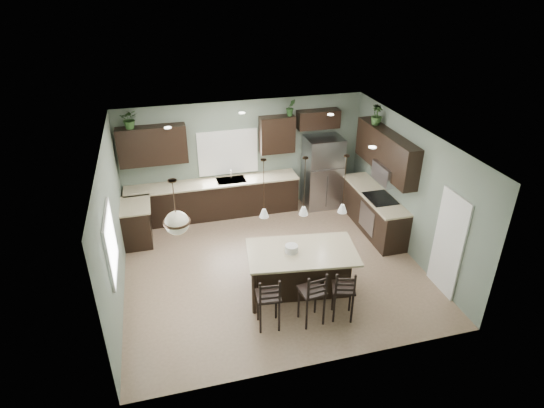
{
  "coord_description": "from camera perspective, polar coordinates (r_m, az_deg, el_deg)",
  "views": [
    {
      "loc": [
        -2.0,
        -7.57,
        5.63
      ],
      "look_at": [
        0.1,
        0.4,
        1.25
      ],
      "focal_mm": 30.0,
      "sensor_mm": 36.0,
      "label": 1
    }
  ],
  "objects": [
    {
      "name": "ground",
      "position": [
        9.65,
        0.03,
        -7.73
      ],
      "size": [
        6.0,
        6.0,
        0.0
      ],
      "primitive_type": "plane",
      "color": "#9E8466",
      "rests_on": "ground"
    },
    {
      "name": "pantry_door",
      "position": [
        9.07,
        21.24,
        -4.7
      ],
      "size": [
        0.04,
        0.82,
        2.04
      ],
      "primitive_type": "cube",
      "color": "white",
      "rests_on": "ground"
    },
    {
      "name": "window_back",
      "position": [
        11.2,
        -5.56,
        6.48
      ],
      "size": [
        1.35,
        0.02,
        1.0
      ],
      "primitive_type": "cube",
      "color": "white",
      "rests_on": "room_shell"
    },
    {
      "name": "window_left",
      "position": [
        7.97,
        -19.69,
        -4.67
      ],
      "size": [
        0.02,
        1.1,
        1.0
      ],
      "primitive_type": "cube",
      "color": "white",
      "rests_on": "room_shell"
    },
    {
      "name": "left_return_cabs",
      "position": [
        10.65,
        -16.6,
        -2.43
      ],
      "size": [
        0.6,
        0.9,
        0.9
      ],
      "primitive_type": "cube",
      "color": "black",
      "rests_on": "ground"
    },
    {
      "name": "left_return_countertop",
      "position": [
        10.42,
        -16.84,
        -0.19
      ],
      "size": [
        0.66,
        0.96,
        0.04
      ],
      "primitive_type": "cube",
      "color": "#C3B293",
      "rests_on": "left_return_cabs"
    },
    {
      "name": "back_lower_cabs",
      "position": [
        11.34,
        -7.3,
        0.56
      ],
      "size": [
        4.2,
        0.6,
        0.9
      ],
      "primitive_type": "cube",
      "color": "black",
      "rests_on": "ground"
    },
    {
      "name": "back_countertop",
      "position": [
        11.12,
        -7.43,
        2.66
      ],
      "size": [
        4.2,
        0.66,
        0.04
      ],
      "primitive_type": "cube",
      "color": "#C3B293",
      "rests_on": "back_lower_cabs"
    },
    {
      "name": "sink_inset",
      "position": [
        11.17,
        -5.15,
        3.0
      ],
      "size": [
        0.7,
        0.45,
        0.01
      ],
      "primitive_type": "cube",
      "color": "gray",
      "rests_on": "back_countertop"
    },
    {
      "name": "faucet",
      "position": [
        11.08,
        -5.15,
        3.61
      ],
      "size": [
        0.02,
        0.02,
        0.28
      ],
      "primitive_type": "cylinder",
      "color": "silver",
      "rests_on": "back_countertop"
    },
    {
      "name": "back_upper_left",
      "position": [
        10.8,
        -14.76,
        7.12
      ],
      "size": [
        1.55,
        0.34,
        0.9
      ],
      "primitive_type": "cube",
      "color": "black",
      "rests_on": "room_shell"
    },
    {
      "name": "back_upper_right",
      "position": [
        11.16,
        0.63,
        8.72
      ],
      "size": [
        0.85,
        0.34,
        0.9
      ],
      "primitive_type": "cube",
      "color": "black",
      "rests_on": "room_shell"
    },
    {
      "name": "fridge_header",
      "position": [
        11.37,
        5.83,
        10.55
      ],
      "size": [
        1.05,
        0.34,
        0.45
      ],
      "primitive_type": "cube",
      "color": "black",
      "rests_on": "room_shell"
    },
    {
      "name": "right_lower_cabs",
      "position": [
        10.97,
        12.6,
        -0.94
      ],
      "size": [
        0.6,
        2.35,
        0.9
      ],
      "primitive_type": "cube",
      "color": "black",
      "rests_on": "ground"
    },
    {
      "name": "right_countertop",
      "position": [
        10.75,
        12.76,
        1.24
      ],
      "size": [
        0.66,
        2.35,
        0.04
      ],
      "primitive_type": "cube",
      "color": "#C3B293",
      "rests_on": "right_lower_cabs"
    },
    {
      "name": "cooktop",
      "position": [
        10.52,
        13.43,
        0.71
      ],
      "size": [
        0.58,
        0.75,
        0.02
      ],
      "primitive_type": "cube",
      "color": "black",
      "rests_on": "right_countertop"
    },
    {
      "name": "wall_oven_front",
      "position": [
        10.63,
        11.77,
        -1.84
      ],
      "size": [
        0.01,
        0.72,
        0.6
      ],
      "primitive_type": "cube",
      "color": "gray",
      "rests_on": "right_lower_cabs"
    },
    {
      "name": "right_upper_cabs",
      "position": [
        10.41,
        14.09,
        6.4
      ],
      "size": [
        0.34,
        2.35,
        0.9
      ],
      "primitive_type": "cube",
      "color": "black",
      "rests_on": "room_shell"
    },
    {
      "name": "microwave",
      "position": [
        10.31,
        14.29,
        3.76
      ],
      "size": [
        0.4,
        0.75,
        0.4
      ],
      "primitive_type": "cube",
      "color": "gray",
      "rests_on": "right_upper_cabs"
    },
    {
      "name": "refrigerator",
      "position": [
        11.66,
        6.34,
        3.99
      ],
      "size": [
        0.9,
        0.74,
        1.85
      ],
      "primitive_type": "cube",
      "color": "gray",
      "rests_on": "ground"
    },
    {
      "name": "kitchen_island",
      "position": [
        8.72,
        3.69,
        -8.45
      ],
      "size": [
        2.16,
        1.41,
        0.92
      ],
      "primitive_type": "cube",
      "rotation": [
        0.0,
        0.0,
        -0.14
      ],
      "color": "black",
      "rests_on": "ground"
    },
    {
      "name": "serving_dish",
      "position": [
        8.38,
        2.45,
        -5.63
      ],
      "size": [
        0.24,
        0.24,
        0.14
      ],
      "primitive_type": "cylinder",
      "color": "silver",
      "rests_on": "kitchen_island"
    },
    {
      "name": "bar_stool_left",
      "position": [
        7.91,
        -0.46,
        -12.09
      ],
      "size": [
        0.44,
        0.44,
        1.09
      ],
      "primitive_type": "cube",
      "rotation": [
        0.0,
        0.0,
        -0.1
      ],
      "color": "black",
      "rests_on": "ground"
    },
    {
      "name": "bar_stool_center",
      "position": [
        8.02,
        5.0,
        -11.45
      ],
      "size": [
        0.45,
        0.45,
        1.11
      ],
      "primitive_type": "cube",
      "rotation": [
        0.0,
        0.0,
        0.12
      ],
      "color": "black",
      "rests_on": "ground"
    },
    {
      "name": "bar_stool_right",
      "position": [
        8.19,
        8.92,
        -10.98
      ],
      "size": [
        0.49,
        0.49,
        1.05
      ],
      "primitive_type": "cube",
      "rotation": [
        0.0,
        0.0,
        -0.31
      ],
      "color": "black",
      "rests_on": "ground"
    },
    {
      "name": "pendant_left",
      "position": [
        7.7,
        -1.04,
        1.92
      ],
      "size": [
        0.17,
        0.17,
        1.1
      ],
      "primitive_type": null,
      "color": "white",
      "rests_on": "room_shell"
    },
    {
      "name": "pendant_center",
      "position": [
        7.79,
        4.09,
        2.19
      ],
      "size": [
        0.17,
        0.17,
        1.1
      ],
      "primitive_type": null,
      "color": "silver",
      "rests_on": "room_shell"
    },
    {
      "name": "pendant_right",
      "position": [
        7.95,
        9.06,
        2.43
      ],
      "size": [
        0.17,
        0.17,
        1.1
      ],
      "primitive_type": null,
      "color": "white",
      "rests_on": "room_shell"
    },
    {
      "name": "chandelier",
      "position": [
        7.1,
        -12.06,
        -0.41
      ],
      "size": [
        0.43,
        0.43,
        0.94
      ],
      "primitive_type": null,
      "color": "#F4ECC8",
      "rests_on": "room_shell"
    },
    {
      "name": "plant_back_left",
      "position": [
        10.58,
        -17.44,
        10.14
      ],
      "size": [
        0.42,
        0.38,
        0.43
      ],
      "primitive_type": "imported",
      "rotation": [
        0.0,
        0.0,
        -0.11
      ],
      "color": "#27491F",
      "rests_on": "back_upper_left"
    },
    {
      "name": "plant_back_right",
      "position": [
        11.02,
        2.37,
        12.02
      ],
      "size": [
        0.23,
        0.19,
        0.41
      ],
      "primitive_type": "imported",
      "rotation": [
        0.0,
        0.0,
        0.02
      ],
      "color": "#25481F",
      "rests_on": "back_upper_right"
    },
    {
      "name": "plant_right_wall",
      "position": [
        10.64,
        13.0,
        10.84
      ],
      "size": [
        0.29,
        0.29,
        0.44
      ],
      "primitive_type": "imported",
      "rotation": [
        0.0,
        0.0,
        0.16
      ],
      "color": "#2C4D21",
      "rests_on": "right_upper_cabs"
    },
    {
      "name": "room_shell",
      "position": [
        8.77,
        0.03,
        1.33
      ],
      "size": [
        6.0,
        6.0,
        6.0
      ],
      "color": "slate",
      "rests_on": "ground"
    }
  ]
}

